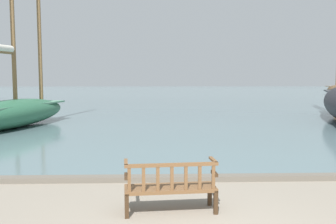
# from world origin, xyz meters

# --- Properties ---
(harbor_water) EXTENTS (100.00, 80.00, 0.08)m
(harbor_water) POSITION_xyz_m (0.00, 44.00, 0.04)
(harbor_water) COLOR slate
(harbor_water) RESTS_ON ground
(quay_edge_kerb) EXTENTS (40.00, 0.30, 0.12)m
(quay_edge_kerb) POSITION_xyz_m (0.00, 3.85, 0.06)
(quay_edge_kerb) COLOR #675F54
(quay_edge_kerb) RESTS_ON ground
(park_bench) EXTENTS (1.64, 0.66, 0.92)m
(park_bench) POSITION_xyz_m (-0.43, 1.87, 0.47)
(park_bench) COLOR #3D2A19
(park_bench) RESTS_ON ground
(sailboat_outer_starboard) EXTENTS (3.80, 8.06, 10.67)m
(sailboat_outer_starboard) POSITION_xyz_m (-7.13, 12.46, 0.98)
(sailboat_outer_starboard) COLOR #2D6647
(sailboat_outer_starboard) RESTS_ON harbor_water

